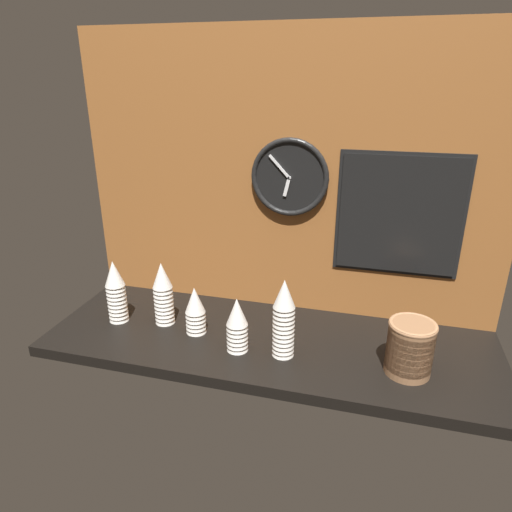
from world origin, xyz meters
TOP-DOWN VIEW (x-y plane):
  - ground_plane at (0.00, 0.00)cm, footprint 160.00×56.00cm
  - wall_tiled_back at (0.00, 26.50)cm, footprint 160.00×3.00cm
  - cup_stack_far_left at (-58.90, -3.09)cm, footprint 7.39×7.39cm
  - cup_stack_center_right at (7.05, -9.50)cm, footprint 7.39×7.39cm
  - cup_stack_left at (-40.95, -0.41)cm, footprint 7.39×7.39cm
  - cup_stack_center_left at (-26.82, -3.49)cm, footprint 7.39×7.39cm
  - cup_stack_center at (-8.70, -10.68)cm, footprint 7.39×7.39cm
  - bowl_stack_far_right at (47.29, -8.78)cm, footprint 14.77×14.77cm
  - wall_clock at (1.43, 23.46)cm, footprint 28.76×2.70cm
  - menu_board at (41.11, 24.35)cm, footprint 44.14×1.32cm

SIDE VIEW (x-z plane):
  - ground_plane at x=0.00cm, z-range -4.00..0.00cm
  - cup_stack_center_left at x=-26.82cm, z-range 0.00..18.00cm
  - bowl_stack_far_right at x=47.29cm, z-range 0.36..18.19cm
  - cup_stack_center at x=-8.70cm, z-range 0.00..19.64cm
  - cup_stack_far_left at x=-58.90cm, z-range 0.00..24.55cm
  - cup_stack_left at x=-40.95cm, z-range 0.00..24.55cm
  - cup_stack_center_right at x=7.05cm, z-range 0.00..27.83cm
  - menu_board at x=41.11cm, z-range 19.67..64.19cm
  - wall_tiled_back at x=0.00cm, z-range 0.00..105.00cm
  - wall_clock at x=1.43cm, z-range 39.10..67.86cm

